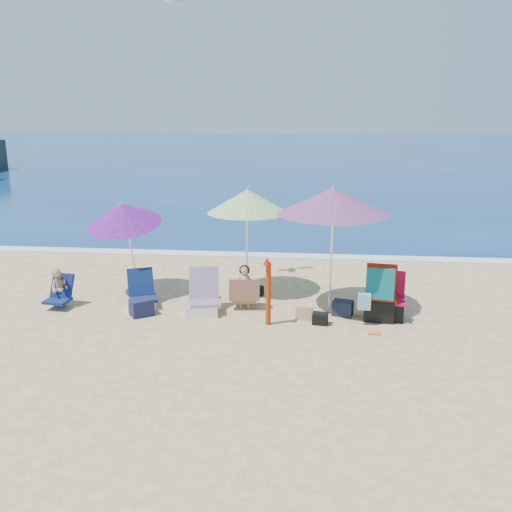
# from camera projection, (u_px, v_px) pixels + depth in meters

# --- Properties ---
(ground) EXTENTS (120.00, 120.00, 0.00)m
(ground) POSITION_uv_depth(u_px,v_px,m) (268.00, 333.00, 9.47)
(ground) COLOR #D8BC84
(ground) RESTS_ON ground
(sea) EXTENTS (120.00, 80.00, 0.12)m
(sea) POSITION_uv_depth(u_px,v_px,m) (304.00, 151.00, 52.75)
(sea) COLOR navy
(sea) RESTS_ON ground
(foam) EXTENTS (120.00, 0.50, 0.04)m
(foam) POSITION_uv_depth(u_px,v_px,m) (283.00, 256.00, 14.37)
(foam) COLOR white
(foam) RESTS_ON ground
(umbrella_turquoise) EXTENTS (2.29, 2.29, 2.39)m
(umbrella_turquoise) POSITION_uv_depth(u_px,v_px,m) (333.00, 201.00, 10.06)
(umbrella_turquoise) COLOR white
(umbrella_turquoise) RESTS_ON ground
(umbrella_striped) EXTENTS (1.74, 1.74, 2.22)m
(umbrella_striped) POSITION_uv_depth(u_px,v_px,m) (247.00, 201.00, 11.10)
(umbrella_striped) COLOR white
(umbrella_striped) RESTS_ON ground
(umbrella_blue) EXTENTS (1.71, 1.76, 2.07)m
(umbrella_blue) POSITION_uv_depth(u_px,v_px,m) (123.00, 214.00, 11.06)
(umbrella_blue) COLOR white
(umbrella_blue) RESTS_ON ground
(furled_umbrella) EXTENTS (0.15, 0.20, 1.27)m
(furled_umbrella) POSITION_uv_depth(u_px,v_px,m) (268.00, 288.00, 9.65)
(furled_umbrella) COLOR #A62F0B
(furled_umbrella) RESTS_ON ground
(chair_navy) EXTENTS (0.72, 0.78, 0.72)m
(chair_navy) POSITION_uv_depth(u_px,v_px,m) (141.00, 298.00, 10.66)
(chair_navy) COLOR #0D214B
(chair_navy) RESTS_ON ground
(chair_rainbow) EXTENTS (0.71, 0.84, 0.81)m
(chair_rainbow) POSITION_uv_depth(u_px,v_px,m) (203.00, 301.00, 10.37)
(chair_rainbow) COLOR #CF4F49
(chair_rainbow) RESTS_ON ground
(camp_chair_left) EXTENTS (0.55, 0.58, 0.86)m
(camp_chair_left) POSITION_uv_depth(u_px,v_px,m) (390.00, 305.00, 10.06)
(camp_chair_left) COLOR #B50C34
(camp_chair_left) RESTS_ON ground
(camp_chair_right) EXTENTS (0.76, 0.77, 1.03)m
(camp_chair_right) POSITION_uv_depth(u_px,v_px,m) (379.00, 300.00, 9.99)
(camp_chair_right) COLOR #9D250B
(camp_chair_right) RESTS_ON ground
(person_center) EXTENTS (0.60, 0.50, 0.86)m
(person_center) POSITION_uv_depth(u_px,v_px,m) (244.00, 288.00, 10.51)
(person_center) COLOR tan
(person_center) RESTS_ON ground
(person_left) EXTENTS (0.51, 0.58, 0.82)m
(person_left) POSITION_uv_depth(u_px,v_px,m) (60.00, 289.00, 10.63)
(person_left) COLOR tan
(person_left) RESTS_ON ground
(bag_navy_a) EXTENTS (0.50, 0.48, 0.32)m
(bag_navy_a) POSITION_uv_depth(u_px,v_px,m) (142.00, 307.00, 10.23)
(bag_navy_a) COLOR #1C1D3E
(bag_navy_a) RESTS_ON ground
(bag_black_a) EXTENTS (0.34, 0.30, 0.20)m
(bag_black_a) POSITION_uv_depth(u_px,v_px,m) (256.00, 291.00, 11.34)
(bag_black_a) COLOR black
(bag_black_a) RESTS_ON ground
(bag_tan) EXTENTS (0.33, 0.24, 0.27)m
(bag_tan) POSITION_uv_depth(u_px,v_px,m) (305.00, 312.00, 10.06)
(bag_tan) COLOR tan
(bag_tan) RESTS_ON ground
(bag_navy_b) EXTENTS (0.42, 0.36, 0.28)m
(bag_navy_b) POSITION_uv_depth(u_px,v_px,m) (343.00, 308.00, 10.25)
(bag_navy_b) COLOR #192137
(bag_navy_b) RESTS_ON ground
(bag_black_b) EXTENTS (0.30, 0.23, 0.21)m
(bag_black_b) POSITION_uv_depth(u_px,v_px,m) (320.00, 319.00, 9.82)
(bag_black_b) COLOR black
(bag_black_b) RESTS_ON ground
(orange_item) EXTENTS (0.22, 0.13, 0.03)m
(orange_item) POSITION_uv_depth(u_px,v_px,m) (374.00, 334.00, 9.39)
(orange_item) COLOR orange
(orange_item) RESTS_ON ground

